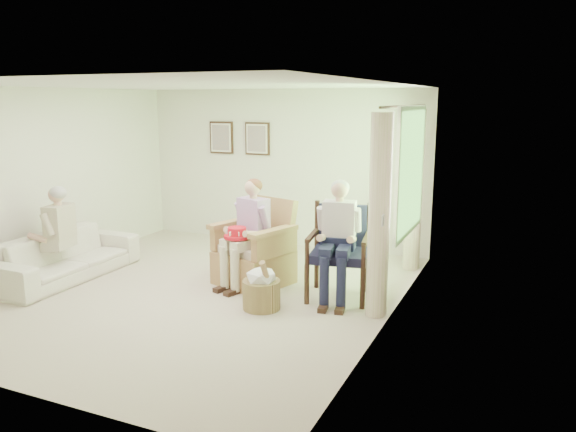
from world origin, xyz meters
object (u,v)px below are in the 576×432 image
object	(u,v)px
wood_armchair	(341,248)
hatbox	(262,288)
wicker_armchair	(255,257)
person_wicker	(249,225)
person_dark	(337,231)
red_hat	(237,234)
person_sofa	(55,229)
sofa	(66,256)

from	to	relation	value
wood_armchair	hatbox	distance (m)	1.15
wicker_armchair	person_wicker	bearing A→B (deg)	-71.92
person_dark	person_wicker	bearing A→B (deg)	167.71
person_wicker	hatbox	distance (m)	1.03
wicker_armchair	hatbox	distance (m)	0.99
person_wicker	red_hat	xyz separation A→B (m)	(-0.08, -0.19, -0.08)
person_wicker	hatbox	world-z (taller)	person_wicker
person_dark	red_hat	distance (m)	1.31
person_dark	person_sofa	size ratio (longest dim) A/B	1.14
wood_armchair	hatbox	size ratio (longest dim) A/B	1.72
wood_armchair	sofa	bearing A→B (deg)	-176.85
wicker_armchair	red_hat	world-z (taller)	wicker_armchair
hatbox	wicker_armchair	bearing A→B (deg)	121.42
wood_armchair	red_hat	xyz separation A→B (m)	(-1.30, -0.33, 0.12)
person_sofa	person_dark	bearing A→B (deg)	91.17
wicker_armchair	person_dark	xyz separation A→B (m)	(1.22, -0.20, 0.51)
red_hat	person_sofa	bearing A→B (deg)	-164.01
wicker_armchair	person_wicker	xyz separation A→B (m)	(0.00, -0.15, 0.47)
person_dark	hatbox	bearing A→B (deg)	-147.79
person_dark	red_hat	xyz separation A→B (m)	(-1.30, -0.14, -0.13)
wood_armchair	person_dark	distance (m)	0.31
wood_armchair	person_sofa	distance (m)	3.84
wicker_armchair	wood_armchair	bearing A→B (deg)	17.51
person_wicker	person_dark	xyz separation A→B (m)	(1.22, -0.05, 0.05)
person_wicker	person_sofa	bearing A→B (deg)	-142.46
wicker_armchair	person_dark	distance (m)	1.34
wicker_armchair	sofa	world-z (taller)	wicker_armchair
sofa	red_hat	world-z (taller)	red_hat
person_sofa	wicker_armchair	bearing A→B (deg)	101.00
sofa	hatbox	bearing A→B (deg)	-89.24
person_dark	wood_armchair	bearing A→B (deg)	80.00
wicker_armchair	wood_armchair	size ratio (longest dim) A/B	1.00
person_sofa	red_hat	bearing A→B (deg)	94.54
person_dark	person_sofa	bearing A→B (deg)	-177.38
wicker_armchair	hatbox	size ratio (longest dim) A/B	1.73
wicker_armchair	sofa	xyz separation A→B (m)	(-2.49, -0.88, -0.05)
person_sofa	red_hat	xyz separation A→B (m)	(2.41, 0.69, 0.01)
wood_armchair	wicker_armchair	bearing A→B (deg)	169.43
person_wicker	hatbox	bearing A→B (deg)	-35.32
wood_armchair	hatbox	bearing A→B (deg)	-140.53
hatbox	wood_armchair	bearing A→B (deg)	49.48
sofa	person_sofa	distance (m)	0.44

